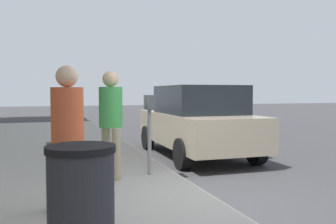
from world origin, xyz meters
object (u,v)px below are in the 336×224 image
at_px(parking_meter, 149,117).
at_px(trash_bin, 81,204).
at_px(pedestrian_bystander, 68,126).
at_px(parked_sedan_near, 197,121).
at_px(pedestrian_at_meter, 111,114).

xyz_separation_m(parking_meter, trash_bin, (-3.03, 1.46, -0.51)).
height_order(pedestrian_bystander, parked_sedan_near, pedestrian_bystander).
distance_m(pedestrian_bystander, trash_bin, 1.53).
bearing_deg(pedestrian_bystander, trash_bin, -152.37).
bearing_deg(parking_meter, pedestrian_bystander, 137.16).
bearing_deg(pedestrian_bystander, pedestrian_at_meter, -0.02).
xyz_separation_m(parking_meter, parked_sedan_near, (2.18, -1.84, -0.27)).
height_order(pedestrian_at_meter, pedestrian_bystander, pedestrian_at_meter).
bearing_deg(parked_sedan_near, pedestrian_bystander, 138.69).
distance_m(parking_meter, pedestrian_bystander, 2.18).
relative_size(parking_meter, parked_sedan_near, 0.32).
bearing_deg(pedestrian_bystander, parked_sedan_near, -14.70).
bearing_deg(trash_bin, parking_meter, -25.68).
bearing_deg(parked_sedan_near, pedestrian_at_meter, 130.95).
bearing_deg(trash_bin, pedestrian_bystander, 1.02).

